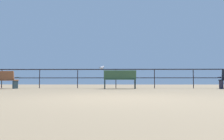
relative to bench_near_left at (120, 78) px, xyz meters
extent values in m
plane|color=#8D7758|center=(-0.20, -6.33, -0.51)|extent=(60.00, 60.00, 0.00)
cube|color=black|center=(-0.20, 0.89, 0.51)|extent=(20.71, 0.05, 0.05)
cube|color=black|center=(-0.20, 0.89, 0.05)|extent=(20.71, 0.04, 0.04)
cylinder|color=black|center=(-6.41, 0.89, 0.00)|extent=(0.04, 0.04, 1.02)
cylinder|color=black|center=(-4.34, 0.89, 0.00)|extent=(0.04, 0.04, 1.02)
cylinder|color=black|center=(-2.27, 0.89, 0.00)|extent=(0.04, 0.04, 1.02)
cylinder|color=black|center=(-0.20, 0.89, 0.00)|extent=(0.04, 0.04, 1.02)
cylinder|color=black|center=(1.87, 0.89, 0.00)|extent=(0.04, 0.04, 1.02)
cylinder|color=black|center=(3.94, 0.89, 0.00)|extent=(0.04, 0.04, 1.02)
cube|color=brown|center=(-6.04, 0.08, -0.09)|extent=(1.73, 0.63, 0.05)
cube|color=black|center=(-5.23, 0.02, -0.30)|extent=(0.07, 0.45, 0.43)
cube|color=black|center=(-5.22, 0.22, 0.05)|extent=(0.06, 0.35, 0.04)
cube|color=#335638|center=(0.00, 0.08, -0.04)|extent=(1.59, 0.50, 0.05)
cube|color=#335638|center=(0.00, -0.14, 0.18)|extent=(1.58, 0.13, 0.43)
cube|color=black|center=(0.75, 0.09, -0.28)|extent=(0.04, 0.45, 0.48)
cube|color=black|center=(0.75, 0.28, 0.10)|extent=(0.04, 0.35, 0.04)
cube|color=black|center=(-0.75, 0.08, -0.28)|extent=(0.04, 0.45, 0.48)
cube|color=black|center=(-0.75, 0.28, 0.10)|extent=(0.04, 0.35, 0.04)
cube|color=black|center=(5.03, 0.14, -0.30)|extent=(0.07, 0.43, 0.43)
cube|color=black|center=(5.05, 0.32, 0.06)|extent=(0.06, 0.33, 0.04)
ellipsoid|color=white|center=(-0.98, 0.89, 0.59)|extent=(0.26, 0.24, 0.12)
ellipsoid|color=gray|center=(-0.98, 0.89, 0.61)|extent=(0.22, 0.20, 0.04)
sphere|color=white|center=(-0.90, 0.95, 0.65)|extent=(0.10, 0.10, 0.10)
cone|color=yellow|center=(-0.84, 0.99, 0.65)|extent=(0.06, 0.06, 0.04)
cube|color=gray|center=(-1.07, 0.81, 0.60)|extent=(0.10, 0.09, 0.02)
camera|label=1|loc=(-0.19, -10.40, -0.21)|focal=33.66mm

